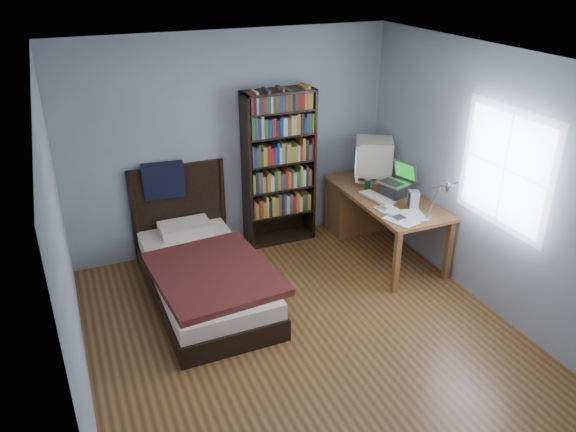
% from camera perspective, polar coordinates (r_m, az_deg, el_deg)
% --- Properties ---
extents(room, '(4.20, 4.24, 2.50)m').
position_cam_1_polar(room, '(4.65, 2.46, -0.02)').
color(room, '#563719').
rests_on(room, ground).
extents(desk, '(0.75, 1.68, 0.73)m').
position_cam_1_polar(desk, '(6.95, 7.64, 1.20)').
color(desk, brown).
rests_on(desk, floor).
extents(crt_monitor, '(0.63, 0.57, 0.52)m').
position_cam_1_polar(crt_monitor, '(6.75, 8.55, 5.91)').
color(crt_monitor, beige).
rests_on(crt_monitor, desk).
extents(laptop, '(0.39, 0.37, 0.39)m').
position_cam_1_polar(laptop, '(6.42, 10.74, 2.97)').
color(laptop, '#2D2D30').
rests_on(laptop, desk).
extents(desk_lamp, '(0.21, 0.47, 0.56)m').
position_cam_1_polar(desk_lamp, '(5.52, 15.63, 2.43)').
color(desk_lamp, '#99999E').
rests_on(desk_lamp, desk).
extents(keyboard, '(0.25, 0.46, 0.04)m').
position_cam_1_polar(keyboard, '(6.33, 9.04, 1.85)').
color(keyboard, beige).
rests_on(keyboard, desk).
extents(speaker, '(0.12, 0.12, 0.20)m').
position_cam_1_polar(speaker, '(6.15, 12.62, 1.63)').
color(speaker, gray).
rests_on(speaker, desk).
extents(soda_can, '(0.07, 0.07, 0.12)m').
position_cam_1_polar(soda_can, '(6.56, 8.09, 3.20)').
color(soda_can, '#073712').
rests_on(soda_can, desk).
extents(mouse, '(0.06, 0.10, 0.03)m').
position_cam_1_polar(mouse, '(6.66, 8.20, 3.11)').
color(mouse, silver).
rests_on(mouse, desk).
extents(phone_silver, '(0.09, 0.12, 0.02)m').
position_cam_1_polar(phone_silver, '(6.09, 9.56, 0.77)').
color(phone_silver, silver).
rests_on(phone_silver, desk).
extents(phone_grey, '(0.05, 0.09, 0.02)m').
position_cam_1_polar(phone_grey, '(5.95, 10.26, 0.10)').
color(phone_grey, gray).
rests_on(phone_grey, desk).
extents(external_drive, '(0.12, 0.12, 0.02)m').
position_cam_1_polar(external_drive, '(5.90, 11.26, -0.20)').
color(external_drive, gray).
rests_on(external_drive, desk).
extents(bookshelf, '(0.83, 0.30, 1.85)m').
position_cam_1_polar(bookshelf, '(6.59, -0.91, 4.85)').
color(bookshelf, black).
rests_on(bookshelf, floor).
extents(bed, '(1.19, 2.11, 1.16)m').
position_cam_1_polar(bed, '(5.86, -8.71, -5.57)').
color(bed, black).
rests_on(bed, floor).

